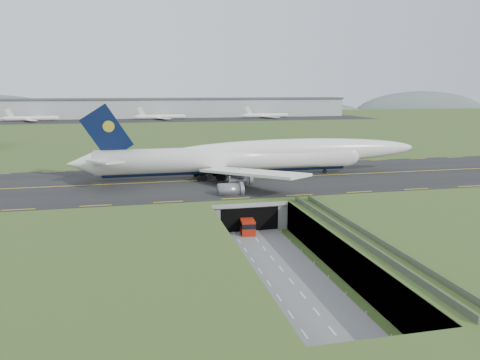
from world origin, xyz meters
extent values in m
plane|color=#3B5321|center=(0.00, 0.00, 0.00)|extent=(900.00, 900.00, 0.00)
cube|color=gray|center=(0.00, 0.00, 3.00)|extent=(800.00, 800.00, 6.00)
cube|color=slate|center=(0.00, -7.50, 0.10)|extent=(12.00, 75.00, 0.20)
cube|color=black|center=(0.00, 33.00, 6.09)|extent=(800.00, 44.00, 0.18)
cube|color=gray|center=(0.00, 19.00, 5.50)|extent=(16.00, 22.00, 1.00)
cube|color=gray|center=(-7.00, 19.00, 3.00)|extent=(2.00, 22.00, 6.00)
cube|color=gray|center=(7.00, 19.00, 3.00)|extent=(2.00, 22.00, 6.00)
cube|color=black|center=(0.00, 14.00, 2.50)|extent=(12.00, 12.00, 5.00)
cube|color=#A8A8A3|center=(0.00, 7.95, 5.60)|extent=(17.00, 0.50, 0.80)
cube|color=#A8A8A3|center=(11.00, -18.50, 5.80)|extent=(3.00, 53.00, 0.50)
cube|color=gray|center=(9.60, -18.50, 6.55)|extent=(0.06, 53.00, 1.00)
cube|color=gray|center=(12.40, -18.50, 6.55)|extent=(0.06, 53.00, 1.00)
cylinder|color=#A8A8A3|center=(11.00, -40.00, 2.80)|extent=(0.90, 0.90, 5.60)
cylinder|color=#A8A8A3|center=(11.00, -28.00, 2.80)|extent=(0.90, 0.90, 5.60)
cylinder|color=#A8A8A3|center=(11.00, -16.00, 2.80)|extent=(0.90, 0.90, 5.60)
cylinder|color=#A8A8A3|center=(11.00, -4.00, 2.80)|extent=(0.90, 0.90, 5.60)
cylinder|color=white|center=(1.25, 35.31, 11.04)|extent=(66.16, 6.64, 6.22)
sphere|color=white|center=(34.31, 35.52, 11.04)|extent=(6.14, 6.14, 6.10)
cone|color=white|center=(-34.73, 35.09, 11.04)|extent=(6.84, 5.95, 5.91)
ellipsoid|color=white|center=(19.10, 35.43, 12.44)|extent=(69.62, 6.16, 6.53)
ellipsoid|color=black|center=(33.34, 35.51, 11.82)|extent=(4.37, 2.75, 2.18)
cylinder|color=black|center=(1.25, 35.31, 8.61)|extent=(62.83, 3.01, 2.61)
cube|color=white|center=(3.10, 50.88, 10.07)|extent=(20.33, 28.69, 2.62)
cube|color=white|center=(-28.94, 42.42, 12.50)|extent=(8.84, 11.51, 1.00)
cube|color=white|center=(3.29, 19.77, 10.07)|extent=(20.60, 28.58, 2.62)
cube|color=white|center=(-28.85, 27.83, 12.50)|extent=(8.93, 11.50, 1.00)
cube|color=black|center=(-28.41, 35.13, 18.33)|extent=(12.37, 0.66, 13.76)
cylinder|color=yellow|center=(-27.92, 35.13, 19.79)|extent=(2.73, 0.70, 2.72)
cylinder|color=slate|center=(1.90, 44.56, 7.06)|extent=(5.08, 3.24, 3.21)
cylinder|color=slate|center=(-2.76, 54.74, 7.06)|extent=(5.08, 3.24, 3.21)
cylinder|color=slate|center=(2.01, 26.08, 7.06)|extent=(5.08, 3.24, 3.21)
cylinder|color=slate|center=(-2.52, 15.84, 7.06)|extent=(5.08, 3.24, 3.21)
cylinder|color=black|center=(27.70, 35.48, 6.71)|extent=(1.07, 0.49, 1.07)
cube|color=black|center=(-3.13, 35.29, 6.86)|extent=(5.88, 6.84, 1.36)
cube|color=#B01F0B|center=(-0.69, 7.82, 1.63)|extent=(3.37, 7.38, 2.86)
cube|color=black|center=(-0.69, 7.82, 2.20)|extent=(3.44, 7.49, 0.95)
cube|color=black|center=(-0.69, 7.82, 0.44)|extent=(3.13, 6.89, 0.48)
cylinder|color=black|center=(-2.16, 5.58, 0.52)|extent=(0.42, 0.89, 0.86)
cylinder|color=black|center=(-1.69, 10.32, 0.52)|extent=(0.42, 0.89, 0.86)
cylinder|color=black|center=(0.30, 5.33, 0.52)|extent=(0.42, 0.89, 0.86)
cylinder|color=black|center=(0.78, 10.07, 0.52)|extent=(0.42, 0.89, 0.86)
cube|color=#B2B2B2|center=(0.00, 300.00, 13.50)|extent=(300.00, 22.00, 15.00)
cube|color=#4C4C51|center=(0.00, 300.00, 21.00)|extent=(302.00, 24.00, 1.20)
cube|color=black|center=(0.00, 270.00, 6.14)|extent=(320.00, 50.00, 0.08)
cylinder|color=white|center=(-92.39, 275.00, 8.18)|extent=(34.00, 3.20, 3.20)
cylinder|color=white|center=(-2.33, 275.00, 8.18)|extent=(34.00, 3.20, 3.20)
cylinder|color=white|center=(79.21, 275.00, 8.18)|extent=(34.00, 3.20, 3.20)
ellipsoid|color=#54645F|center=(120.00, 430.00, -4.00)|extent=(260.00, 91.00, 44.00)
ellipsoid|color=#54645F|center=(320.00, 430.00, -4.00)|extent=(180.00, 63.00, 60.00)
camera|label=1|loc=(-22.04, -80.51, 28.52)|focal=35.00mm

